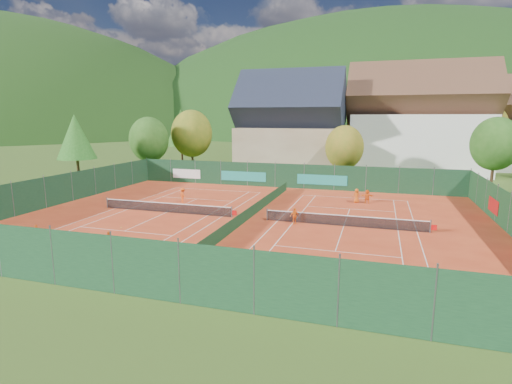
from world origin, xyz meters
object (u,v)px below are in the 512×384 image
object	(u,v)px
player_left_mid	(110,241)
player_right_far_a	(356,196)
hotel_block_a	(418,125)
player_left_far	(183,195)
chalet	(290,130)
player_right_far_b	(367,197)
player_left_near	(36,233)
player_right_near	(295,216)
ball_hopper	(372,275)
hotel_block_b	(505,129)

from	to	relation	value
player_left_mid	player_right_far_a	size ratio (longest dim) A/B	0.88
player_right_far_a	player_left_mid	bearing A→B (deg)	30.11
hotel_block_a	player_left_far	xyz separation A→B (m)	(-24.60, -31.56, -6.61)
chalet	player_right_far_b	size ratio (longest dim) A/B	11.31
hotel_block_a	player_left_near	distance (m)	54.83
player_left_far	player_right_near	world-z (taller)	player_left_far
player_left_near	player_right_near	xyz separation A→B (m)	(16.32, 10.00, 0.06)
ball_hopper	player_right_far_a	world-z (taller)	player_right_far_a
hotel_block_b	player_right_far_a	world-z (taller)	hotel_block_b
hotel_block_b	player_left_far	world-z (taller)	hotel_block_b
chalet	player_left_near	bearing A→B (deg)	-102.87
hotel_block_b	chalet	bearing A→B (deg)	-157.01
player_left_mid	player_right_far_b	world-z (taller)	player_right_far_b
player_left_near	player_left_mid	bearing A→B (deg)	-2.46
hotel_block_b	player_left_near	bearing A→B (deg)	-127.79
chalet	player_right_far_a	bearing A→B (deg)	-60.85
hotel_block_b	player_right_far_b	size ratio (longest dim) A/B	12.07
player_left_mid	hotel_block_a	bearing A→B (deg)	84.30
ball_hopper	player_left_near	xyz separation A→B (m)	(-22.62, 0.68, 0.06)
player_left_mid	chalet	bearing A→B (deg)	105.30
ball_hopper	player_left_mid	world-z (taller)	player_left_mid
player_left_mid	player_right_far_b	xyz separation A→B (m)	(15.69, 19.96, 0.08)
chalet	player_right_far_a	xyz separation A→B (m)	(11.43, -20.49, -5.90)
hotel_block_b	player_left_near	world-z (taller)	hotel_block_b
hotel_block_a	player_left_near	bearing A→B (deg)	-121.28
player_right_far_b	player_right_far_a	bearing A→B (deg)	-9.12
hotel_block_b	player_left_mid	distance (m)	65.70
player_right_far_a	player_right_far_b	world-z (taller)	player_right_far_a
chalet	player_right_far_a	distance (m)	24.19
hotel_block_b	player_right_far_b	world-z (taller)	hotel_block_b
player_left_far	hotel_block_b	bearing A→B (deg)	-99.76
ball_hopper	player_left_far	distance (m)	24.58
player_right_far_b	hotel_block_a	bearing A→B (deg)	-110.55
chalet	player_right_near	world-z (taller)	chalet
player_left_far	player_left_mid	bearing A→B (deg)	133.65
hotel_block_b	player_left_near	xyz separation A→B (m)	(-42.25, -54.50, -6.00)
player_left_far	player_right_near	distance (m)	13.60
hotel_block_b	player_left_far	size ratio (longest dim) A/B	11.25
hotel_block_b	player_right_far_a	distance (m)	41.11
chalet	player_right_far_b	world-z (taller)	chalet
player_left_mid	player_right_far_b	bearing A→B (deg)	71.67
player_right_far_b	player_left_mid	bearing A→B (deg)	45.10
player_right_far_b	player_right_near	bearing A→B (deg)	54.75
player_left_mid	player_left_far	world-z (taller)	player_left_far
player_left_mid	player_left_far	xyz separation A→B (m)	(-2.40, 14.94, 0.13)
player_left_mid	player_right_near	size ratio (longest dim) A/B	0.95
player_left_far	player_right_far_b	bearing A→B (deg)	-129.93
hotel_block_a	player_right_near	bearing A→B (deg)	-108.11
player_left_near	player_right_far_a	bearing A→B (deg)	41.58
player_left_far	player_right_near	bearing A→B (deg)	-166.76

